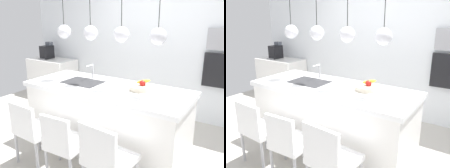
% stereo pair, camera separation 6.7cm
% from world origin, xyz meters
% --- Properties ---
extents(floor, '(6.60, 6.60, 0.00)m').
position_xyz_m(floor, '(0.00, 0.00, 0.00)').
color(floor, '#BCB7AD').
rests_on(floor, ground).
extents(back_wall, '(6.00, 0.10, 2.60)m').
position_xyz_m(back_wall, '(0.00, 1.65, 1.30)').
color(back_wall, white).
rests_on(back_wall, ground).
extents(kitchen_island, '(2.27, 0.91, 0.93)m').
position_xyz_m(kitchen_island, '(0.00, 0.00, 0.47)').
color(kitchen_island, white).
rests_on(kitchen_island, ground).
extents(sink_basin, '(0.56, 0.40, 0.02)m').
position_xyz_m(sink_basin, '(-0.40, 0.00, 0.92)').
color(sink_basin, '#2D2D30').
rests_on(sink_basin, kitchen_island).
extents(faucet, '(0.02, 0.17, 0.22)m').
position_xyz_m(faucet, '(-0.40, 0.21, 1.07)').
color(faucet, silver).
rests_on(faucet, kitchen_island).
extents(fruit_bowl, '(0.27, 0.27, 0.15)m').
position_xyz_m(fruit_bowl, '(0.46, 0.10, 0.97)').
color(fruit_bowl, beige).
rests_on(fruit_bowl, kitchen_island).
extents(side_counter, '(1.10, 0.60, 0.87)m').
position_xyz_m(side_counter, '(-2.40, 1.28, 0.43)').
color(side_counter, white).
rests_on(side_counter, ground).
extents(coffee_machine, '(0.20, 0.35, 0.38)m').
position_xyz_m(coffee_machine, '(-2.53, 1.28, 1.03)').
color(coffee_machine, black).
rests_on(coffee_machine, side_counter).
extents(oven, '(0.56, 0.08, 0.56)m').
position_xyz_m(oven, '(1.19, 1.58, 0.98)').
color(oven, black).
rests_on(oven, back_wall).
extents(chair_near, '(0.48, 0.42, 0.85)m').
position_xyz_m(chair_near, '(-0.56, -0.81, 0.49)').
color(chair_near, white).
rests_on(chair_near, ground).
extents(chair_middle, '(0.43, 0.46, 0.84)m').
position_xyz_m(chair_middle, '(-0.01, -0.81, 0.48)').
color(chair_middle, white).
rests_on(chair_middle, ground).
extents(chair_far, '(0.49, 0.48, 0.87)m').
position_xyz_m(chair_far, '(0.56, -0.82, 0.49)').
color(chair_far, white).
rests_on(chair_far, ground).
extents(pendant_light_left, '(0.19, 0.19, 0.79)m').
position_xyz_m(pendant_light_left, '(-0.71, 0.00, 1.62)').
color(pendant_light_left, silver).
extents(pendant_light_center_left, '(0.19, 0.19, 0.79)m').
position_xyz_m(pendant_light_center_left, '(-0.24, 0.00, 1.62)').
color(pendant_light_center_left, silver).
extents(pendant_light_center_right, '(0.19, 0.19, 0.79)m').
position_xyz_m(pendant_light_center_right, '(0.24, 0.00, 1.62)').
color(pendant_light_center_right, silver).
extents(pendant_light_right, '(0.19, 0.19, 0.79)m').
position_xyz_m(pendant_light_right, '(0.71, 0.00, 1.62)').
color(pendant_light_right, silver).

